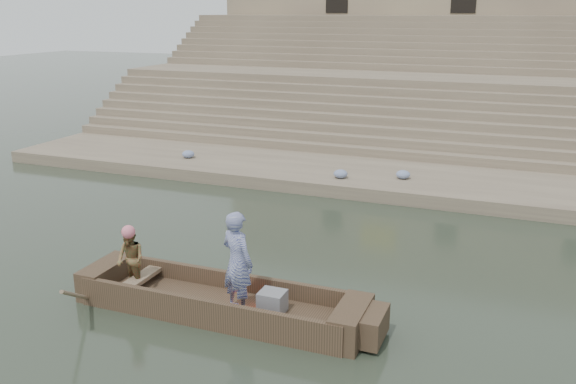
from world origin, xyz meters
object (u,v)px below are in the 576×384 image
Objects in this scene: standing_man at (237,262)px; television at (272,302)px; main_rowboat at (220,307)px; rowing_man at (131,260)px.

television is (0.59, 0.16, -0.75)m from standing_man.
main_rowboat is 1.98m from rowing_man.
television is at bearing 0.00° from main_rowboat.
rowing_man is at bearing 20.35° from standing_man.
standing_man is 1.51× the size of rowing_man.
television is at bearing -143.25° from standing_man.
main_rowboat is 1.11m from television.
television is at bearing 22.78° from rowing_man.
television is (2.89, 0.14, -0.43)m from rowing_man.
main_rowboat is 10.87× the size of television.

